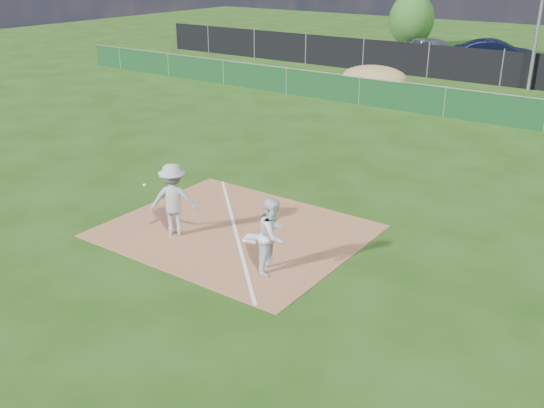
% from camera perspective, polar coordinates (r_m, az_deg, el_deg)
% --- Properties ---
extents(ground, '(90.00, 90.00, 0.00)m').
position_cam_1_polar(ground, '(22.29, 11.23, 5.46)').
color(ground, '#1C3F0D').
rests_on(ground, ground).
extents(infield_dirt, '(6.00, 5.00, 0.02)m').
position_cam_1_polar(infield_dirt, '(15.03, -3.46, -2.55)').
color(infield_dirt, '#915A3A').
rests_on(infield_dirt, ground).
extents(foul_line, '(5.01, 5.01, 0.01)m').
position_cam_1_polar(foul_line, '(15.02, -3.46, -2.50)').
color(foul_line, white).
rests_on(foul_line, infield_dirt).
extents(green_fence, '(44.00, 0.05, 1.20)m').
position_cam_1_polar(green_fence, '(26.64, 15.94, 9.14)').
color(green_fence, '#0E3316').
rests_on(green_fence, ground).
extents(dirt_mound, '(3.38, 2.60, 1.17)m').
position_cam_1_polar(dirt_mound, '(31.71, 9.61, 11.67)').
color(dirt_mound, olive).
rests_on(dirt_mound, ground).
extents(black_fence, '(46.00, 0.04, 1.80)m').
position_cam_1_polar(black_fence, '(34.10, 20.83, 11.84)').
color(black_fence, black).
rests_on(black_fence, ground).
extents(parking_lot, '(46.00, 9.00, 0.01)m').
position_cam_1_polar(parking_lot, '(39.04, 22.71, 11.41)').
color(parking_lot, black).
rests_on(parking_lot, ground).
extents(light_pole, '(0.16, 0.16, 8.00)m').
position_cam_1_polar(light_pole, '(33.10, 24.02, 16.56)').
color(light_pole, slate).
rests_on(light_pole, ground).
extents(first_base, '(0.43, 0.43, 0.07)m').
position_cam_1_polar(first_base, '(14.52, -1.93, -3.25)').
color(first_base, white).
rests_on(first_base, infield_dirt).
extents(play_at_first, '(1.90, 1.21, 1.79)m').
position_cam_1_polar(play_at_first, '(14.68, -9.25, 0.41)').
color(play_at_first, '#ABABAE').
rests_on(play_at_first, infield_dirt).
extents(runner, '(0.78, 0.92, 1.68)m').
position_cam_1_polar(runner, '(12.84, 0.08, -2.96)').
color(runner, silver).
rests_on(runner, ground).
extents(car_left, '(4.91, 3.00, 1.56)m').
position_cam_1_polar(car_left, '(40.47, 14.85, 13.84)').
color(car_left, '#A2A4A9').
rests_on(car_left, parking_lot).
extents(car_mid, '(5.20, 3.48, 1.62)m').
position_cam_1_polar(car_mid, '(39.75, 20.33, 13.11)').
color(car_mid, black).
rests_on(car_mid, parking_lot).
extents(tree_left, '(3.24, 3.24, 3.84)m').
position_cam_1_polar(tree_left, '(46.90, 12.99, 16.56)').
color(tree_left, '#382316').
rests_on(tree_left, ground).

